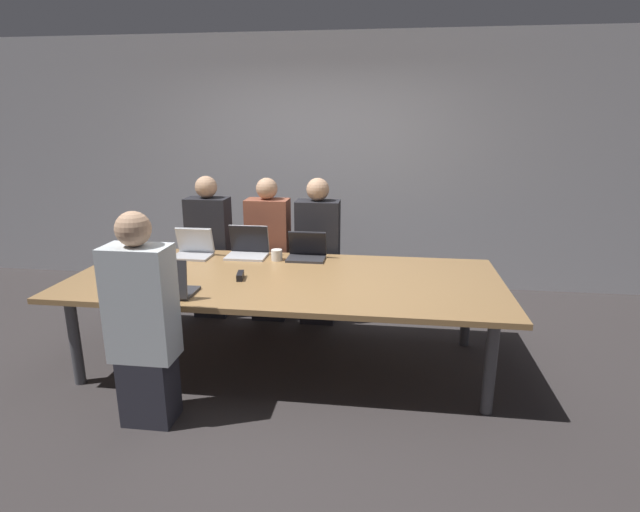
% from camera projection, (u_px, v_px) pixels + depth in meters
% --- Properties ---
extents(ground_plane, '(24.00, 24.00, 0.00)m').
position_uv_depth(ground_plane, '(287.00, 362.00, 4.04)').
color(ground_plane, '#383333').
extents(curtain_wall, '(12.00, 0.06, 2.80)m').
position_uv_depth(curtain_wall, '(321.00, 164.00, 5.67)').
color(curtain_wall, '#ADADB2').
rests_on(curtain_wall, ground_plane).
extents(conference_table, '(3.29, 1.40, 0.73)m').
position_uv_depth(conference_table, '(285.00, 283.00, 3.86)').
color(conference_table, '#9E7547').
rests_on(conference_table, ground_plane).
extents(laptop_far_center, '(0.33, 0.23, 0.24)m').
position_uv_depth(laptop_far_center, '(307.00, 251.00, 4.32)').
color(laptop_far_center, '#333338').
rests_on(laptop_far_center, conference_table).
extents(person_far_center, '(0.40, 0.24, 1.39)m').
position_uv_depth(person_far_center, '(318.00, 254.00, 4.70)').
color(person_far_center, '#2D2D38').
rests_on(person_far_center, ground_plane).
extents(laptop_far_left, '(0.33, 0.25, 0.25)m').
position_uv_depth(laptop_far_left, '(193.00, 248.00, 4.40)').
color(laptop_far_left, '#B7B7BC').
rests_on(laptop_far_left, conference_table).
extents(person_far_left, '(0.40, 0.24, 1.38)m').
position_uv_depth(person_far_left, '(210.00, 249.00, 4.86)').
color(person_far_left, '#2D2D38').
rests_on(person_far_left, ground_plane).
extents(laptop_far_midleft, '(0.35, 0.27, 0.27)m').
position_uv_depth(laptop_far_midleft, '(248.00, 248.00, 4.40)').
color(laptop_far_midleft, silver).
rests_on(laptop_far_midleft, conference_table).
extents(person_far_midleft, '(0.40, 0.24, 1.38)m').
position_uv_depth(person_far_midleft, '(269.00, 252.00, 4.78)').
color(person_far_midleft, '#2D2D38').
rests_on(person_far_midleft, ground_plane).
extents(cup_far_midleft, '(0.09, 0.09, 0.09)m').
position_uv_depth(cup_far_midleft, '(277.00, 255.00, 4.28)').
color(cup_far_midleft, white).
rests_on(cup_far_midleft, conference_table).
extents(laptop_near_left, '(0.35, 0.27, 0.28)m').
position_uv_depth(laptop_near_left, '(166.00, 285.00, 3.41)').
color(laptop_near_left, '#333338').
rests_on(laptop_near_left, conference_table).
extents(person_near_left, '(0.40, 0.24, 1.39)m').
position_uv_depth(person_near_left, '(143.00, 324.00, 3.10)').
color(person_near_left, '#2D2D38').
rests_on(person_near_left, ground_plane).
extents(stapler, '(0.07, 0.16, 0.05)m').
position_uv_depth(stapler, '(240.00, 276.00, 3.79)').
color(stapler, black).
rests_on(stapler, conference_table).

